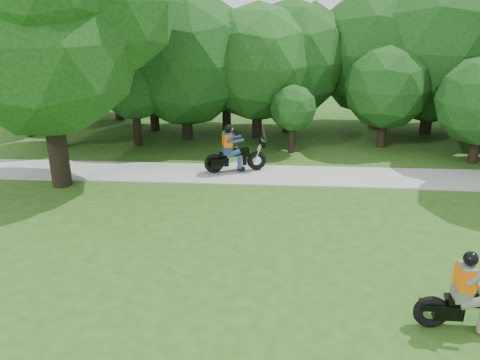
{
  "coord_description": "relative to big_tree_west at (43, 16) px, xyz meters",
  "views": [
    {
      "loc": [
        -3.02,
        -8.71,
        6.05
      ],
      "look_at": [
        -3.91,
        3.85,
        1.35
      ],
      "focal_mm": 35.0,
      "sensor_mm": 36.0,
      "label": 1
    }
  ],
  "objects": [
    {
      "name": "big_tree_west",
      "position": [
        0.0,
        0.0,
        0.0
      ],
      "size": [
        8.64,
        6.56,
        9.96
      ],
      "color": "black",
      "rests_on": "ground"
    },
    {
      "name": "touring_motorcycle",
      "position": [
        6.0,
        1.37,
        -5.02
      ],
      "size": [
        2.39,
        1.21,
        1.86
      ],
      "rotation": [
        0.0,
        0.0,
        0.28
      ],
      "color": "black",
      "rests_on": "walkway"
    },
    {
      "name": "tree_line",
      "position": [
        10.54,
        8.06,
        -2.1
      ],
      "size": [
        38.28,
        11.8,
        7.75
      ],
      "color": "black",
      "rests_on": "ground"
    },
    {
      "name": "ground",
      "position": [
        10.54,
        -6.85,
        -5.76
      ],
      "size": [
        100.0,
        100.0,
        0.0
      ],
      "primitive_type": "plane",
      "color": "#214C15",
      "rests_on": "ground"
    },
    {
      "name": "walkway",
      "position": [
        10.54,
        1.15,
        -5.73
      ],
      "size": [
        60.0,
        2.2,
        0.06
      ],
      "primitive_type": "cube",
      "color": "#989893",
      "rests_on": "ground"
    },
    {
      "name": "chopper_motorcycle",
      "position": [
        11.49,
        -7.55,
        -5.12
      ],
      "size": [
        2.41,
        0.64,
        1.72
      ],
      "rotation": [
        0.0,
        0.0,
        -0.02
      ],
      "color": "black",
      "rests_on": "ground"
    }
  ]
}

